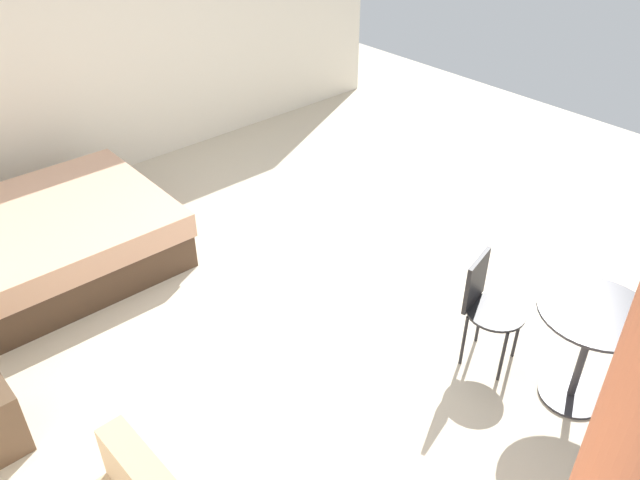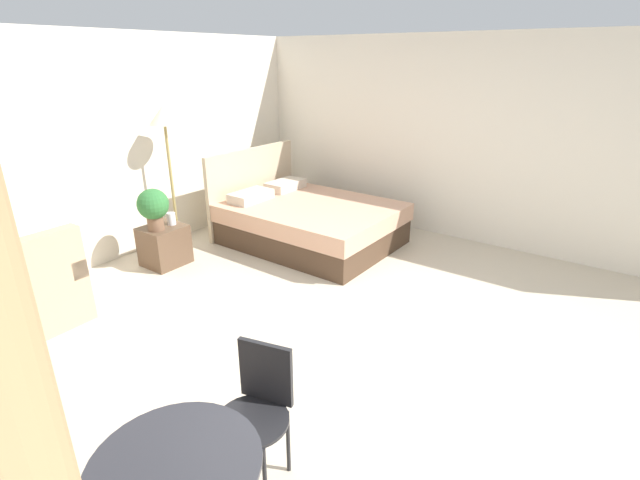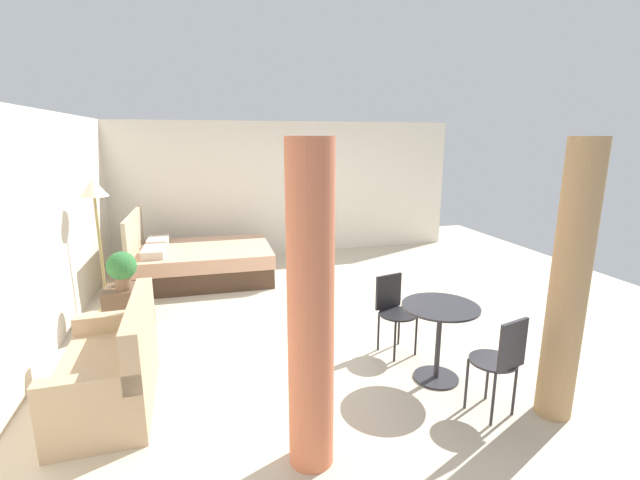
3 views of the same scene
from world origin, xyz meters
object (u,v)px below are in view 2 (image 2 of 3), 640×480
Objects in this scene: bed at (307,220)px; floor_lamp at (165,126)px; vase at (171,219)px; nightstand at (164,245)px; cafe_chair_near_couch at (259,402)px; potted_plant at (153,206)px.

floor_lamp is (-1.13, 1.22, 1.24)m from bed.
vase is at bearing 147.37° from bed.
bed reaches higher than nightstand.
cafe_chair_near_couch is at bearing -117.79° from nightstand.
vase is at bearing 60.20° from cafe_chair_near_couch.
cafe_chair_near_couch is at bearing -121.34° from floor_lamp.
cafe_chair_near_couch is (-1.44, -2.90, -0.23)m from potted_plant.
potted_plant is at bearing 63.49° from cafe_chair_near_couch.
bed reaches higher than cafe_chair_near_couch.
vase reaches higher than nightstand.
floor_lamp is 3.90m from cafe_chair_near_couch.
potted_plant is at bearing 151.28° from bed.
floor_lamp reaches higher than cafe_chair_near_couch.
floor_lamp is at bearing 31.88° from potted_plant.
nightstand is 0.56× the size of cafe_chair_near_couch.
floor_lamp reaches higher than nightstand.
bed is 4.59× the size of nightstand.
vase is (0.22, 0.01, -0.21)m from potted_plant.
bed is 1.80m from nightstand.
floor_lamp reaches higher than bed.
nightstand is 0.33m from vase.
cafe_chair_near_couch is (-1.54, -2.93, 0.28)m from nightstand.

